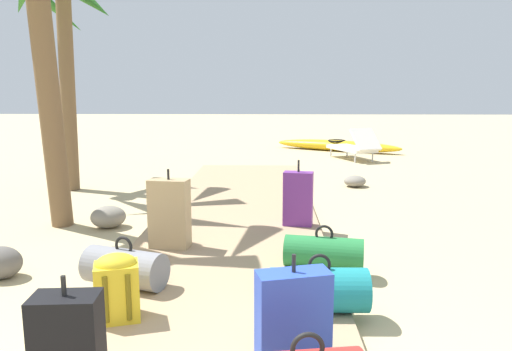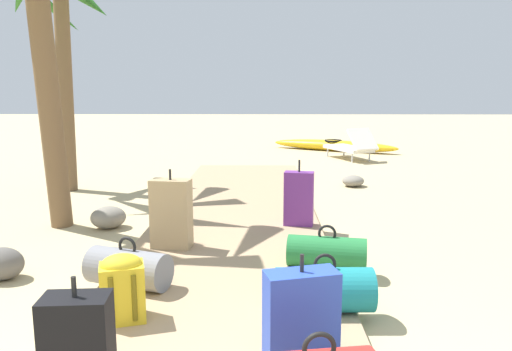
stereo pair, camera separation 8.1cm
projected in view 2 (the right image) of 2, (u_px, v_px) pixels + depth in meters
The scene contains 15 objects.
ground_plane at pixel (232, 247), 5.20m from camera, with size 60.00×60.00×0.00m, color tan.
boardwalk at pixel (237, 222), 6.06m from camera, with size 2.02×8.82×0.08m, color tan.
backpack_yellow at pixel (122, 286), 3.33m from camera, with size 0.35×0.30×0.48m.
suitcase_purple at pixel (299, 199), 5.72m from camera, with size 0.37×0.23×0.78m.
duffel_bag_grey at pixel (128, 268), 3.93m from camera, with size 0.74×0.51×0.42m.
duffel_bag_teal at pixel (324, 289), 3.49m from camera, with size 0.71×0.33×0.43m.
suitcase_blue at pixel (301, 316), 2.84m from camera, with size 0.46×0.29×0.65m.
duffel_bag_green at pixel (327, 252), 4.36m from camera, with size 0.74×0.40×0.40m.
suitcase_tan at pixel (171, 214), 4.89m from camera, with size 0.42×0.25×0.80m.
palm_tree_far_left at pixel (62, 9), 7.75m from camera, with size 2.34×2.42×3.82m.
lounge_chair at pixel (351, 146), 11.76m from camera, with size 1.15×1.65×0.79m.
kayak at pixel (333, 145), 13.56m from camera, with size 3.44×2.16×0.31m.
rock_right_mid at pixel (353, 181), 8.50m from camera, with size 0.37×0.39×0.19m, color gray.
rock_left_far at pixel (2, 264), 4.29m from camera, with size 0.38×0.31×0.29m, color #5B5651.
rock_left_near at pixel (108, 217), 5.90m from camera, with size 0.37×0.42×0.27m, color gray.
Camera 2 is at (0.34, -1.45, 1.65)m, focal length 34.14 mm.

